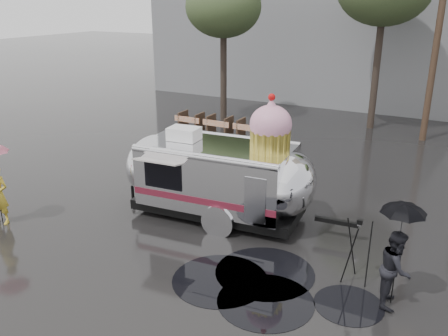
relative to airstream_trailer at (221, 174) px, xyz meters
The scene contains 9 objects.
ground 3.60m from the airstream_trailer, 61.18° to the right, with size 120.00×120.00×0.00m, color black.
puddles 4.47m from the airstream_trailer, 46.57° to the right, with size 5.23×4.99×0.01m.
utility_pole 12.26m from the airstream_trailer, 69.60° to the left, with size 1.60×0.28×9.00m.
tree_left 12.15m from the airstream_trailer, 118.15° to the left, with size 3.64×3.64×6.95m.
barricade_row 8.10m from the airstream_trailer, 119.24° to the left, with size 4.30×0.80×1.00m.
airstream_trailer is the anchor object (origin of this frame).
person_right 5.47m from the airstream_trailer, 20.63° to the right, with size 0.79×0.44×1.64m, color black.
umbrella_black 5.48m from the airstream_trailer, 20.63° to the right, with size 1.09×1.09×2.30m.
tripod 4.48m from the airstream_trailer, 19.32° to the right, with size 0.59×0.63×1.53m.
Camera 1 is at (4.39, -7.92, 5.99)m, focal length 38.00 mm.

